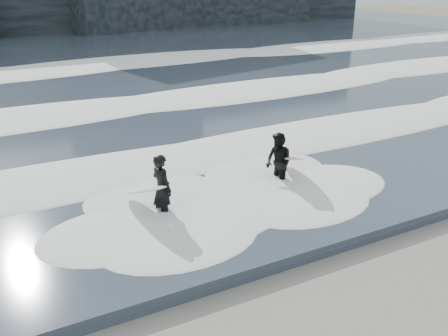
{
  "coord_description": "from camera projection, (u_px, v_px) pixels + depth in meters",
  "views": [
    {
      "loc": [
        -6.17,
        -3.81,
        5.56
      ],
      "look_at": [
        -0.82,
        6.21,
        1.0
      ],
      "focal_mm": 40.0,
      "sensor_mm": 36.0,
      "label": 1
    }
  ],
  "objects": [
    {
      "name": "foam_mid",
      "position": [
        131.0,
        101.0,
        20.82
      ],
      "size": [
        60.0,
        4.0,
        0.24
      ],
      "primitive_type": "ellipsoid",
      "color": "white",
      "rests_on": "sea"
    },
    {
      "name": "foam_near",
      "position": [
        204.0,
        151.0,
        15.1
      ],
      "size": [
        60.0,
        3.2,
        0.2
      ],
      "primitive_type": "ellipsoid",
      "color": "white",
      "rests_on": "sea"
    },
    {
      "name": "surfer_left",
      "position": [
        158.0,
        189.0,
        11.45
      ],
      "size": [
        1.07,
        1.94,
        1.68
      ],
      "color": "black",
      "rests_on": "ground"
    },
    {
      "name": "sea",
      "position": [
        66.0,
        60.0,
        31.56
      ],
      "size": [
        90.0,
        52.0,
        0.3
      ],
      "primitive_type": "cube",
      "color": "#2F3B49",
      "rests_on": "ground"
    },
    {
      "name": "surfer_right",
      "position": [
        280.0,
        162.0,
        13.15
      ],
      "size": [
        1.32,
        1.92,
        1.6
      ],
      "color": "black",
      "rests_on": "ground"
    },
    {
      "name": "foam_far",
      "position": [
        80.0,
        65.0,
        28.18
      ],
      "size": [
        60.0,
        4.8,
        0.3
      ],
      "primitive_type": "ellipsoid",
      "color": "white",
      "rests_on": "sea"
    }
  ]
}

